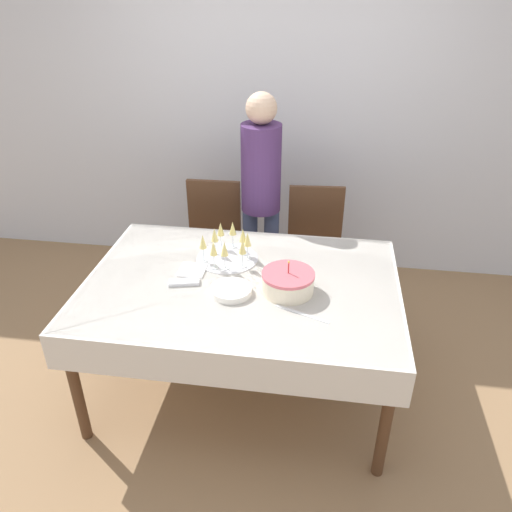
% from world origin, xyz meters
% --- Properties ---
extents(ground_plane, '(12.00, 12.00, 0.00)m').
position_xyz_m(ground_plane, '(0.00, 0.00, 0.00)').
color(ground_plane, '#93704C').
extents(wall_back, '(8.00, 0.05, 2.70)m').
position_xyz_m(wall_back, '(0.00, 1.63, 1.35)').
color(wall_back, silver).
rests_on(wall_back, ground_plane).
extents(dining_table, '(1.75, 1.23, 0.77)m').
position_xyz_m(dining_table, '(0.00, 0.00, 0.67)').
color(dining_table, silver).
rests_on(dining_table, ground_plane).
extents(dining_chair_far_left, '(0.43, 0.43, 0.94)m').
position_xyz_m(dining_chair_far_left, '(-0.39, 0.93, 0.51)').
color(dining_chair_far_left, '#51331E').
rests_on(dining_chair_far_left, ground_plane).
extents(dining_chair_far_right, '(0.45, 0.45, 0.94)m').
position_xyz_m(dining_chair_far_right, '(0.38, 0.93, 0.51)').
color(dining_chair_far_right, '#51331E').
rests_on(dining_chair_far_right, ground_plane).
extents(birthday_cake, '(0.28, 0.28, 0.19)m').
position_xyz_m(birthday_cake, '(0.26, -0.06, 0.82)').
color(birthday_cake, beige).
rests_on(birthday_cake, dining_table).
extents(champagne_tray, '(0.37, 0.37, 0.18)m').
position_xyz_m(champagne_tray, '(-0.13, 0.24, 0.85)').
color(champagne_tray, silver).
rests_on(champagne_tray, dining_table).
extents(plate_stack_main, '(0.22, 0.22, 0.03)m').
position_xyz_m(plate_stack_main, '(-0.03, -0.12, 0.78)').
color(plate_stack_main, silver).
rests_on(plate_stack_main, dining_table).
extents(cake_knife, '(0.29, 0.13, 0.00)m').
position_xyz_m(cake_knife, '(0.36, -0.26, 0.77)').
color(cake_knife, silver).
rests_on(cake_knife, dining_table).
extents(fork_pile, '(0.18, 0.10, 0.02)m').
position_xyz_m(fork_pile, '(-0.31, -0.07, 0.78)').
color(fork_pile, silver).
rests_on(fork_pile, dining_table).
extents(napkin_pile, '(0.15, 0.15, 0.01)m').
position_xyz_m(napkin_pile, '(-0.30, 0.07, 0.77)').
color(napkin_pile, white).
rests_on(napkin_pile, dining_table).
extents(person_standing, '(0.28, 0.28, 1.60)m').
position_xyz_m(person_standing, '(-0.02, 0.96, 0.96)').
color(person_standing, '#3F4C72').
rests_on(person_standing, ground_plane).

